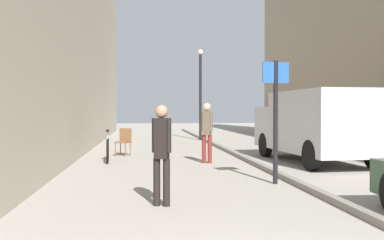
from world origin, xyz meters
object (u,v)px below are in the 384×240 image
Objects in this scene: lamp_post at (200,88)px; street_sign_post at (276,111)px; pedestrian_mid_block at (207,128)px; cafe_chair_near_window at (124,140)px; pedestrian_main_foreground at (162,148)px; delivery_van at (314,124)px; bicycle_leaning at (108,149)px.

street_sign_post is at bearing -90.97° from lamp_post.
pedestrian_mid_block is 3.52m from cafe_chair_near_window.
delivery_van is (4.79, 5.52, 0.21)m from pedestrian_main_foreground.
pedestrian_main_foreground is 5.93m from pedestrian_mid_block.
street_sign_post is at bearing 143.80° from cafe_chair_near_window.
lamp_post is at bearing 97.89° from delivery_van.
delivery_van reaches higher than pedestrian_mid_block.
cafe_chair_near_window is (-3.43, 6.22, -1.00)m from street_sign_post.
delivery_van reaches higher than cafe_chair_near_window.
street_sign_post is 6.05m from bicycle_leaning.
cafe_chair_near_window is at bearing 152.11° from delivery_van.
pedestrian_mid_block is 0.68× the size of street_sign_post.
lamp_post reaches higher than pedestrian_main_foreground.
pedestrian_mid_block is at bearing -87.11° from street_sign_post.
bicycle_leaning is at bearing -171.46° from pedestrian_mid_block.
pedestrian_mid_block reaches higher than pedestrian_main_foreground.
street_sign_post is 13.98m from lamp_post.
pedestrian_mid_block is at bearing -17.46° from bicycle_leaning.
street_sign_post is 1.47× the size of bicycle_leaning.
lamp_post is (-2.07, 10.31, 1.57)m from delivery_van.
street_sign_post is at bearing -122.28° from pedestrian_main_foreground.
delivery_van is 2.96× the size of bicycle_leaning.
lamp_post is (2.72, 15.84, 1.78)m from pedestrian_main_foreground.
pedestrian_main_foreground is at bearing 121.57° from cafe_chair_near_window.
bicycle_leaning is (-1.36, 6.42, -0.57)m from pedestrian_main_foreground.
street_sign_post is at bearing -126.05° from delivery_van.
lamp_post reaches higher than delivery_van.
delivery_van is 5.57× the size of cafe_chair_near_window.
pedestrian_mid_block is 1.00× the size of bicycle_leaning.
delivery_van is 6.33m from cafe_chair_near_window.
lamp_post is 5.06× the size of cafe_chair_near_window.
delivery_van is 1.10× the size of lamp_post.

